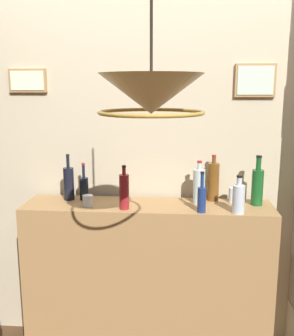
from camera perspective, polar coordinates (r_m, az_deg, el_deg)
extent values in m
cube|color=#BCAD8E|center=(2.75, 0.54, 2.53)|extent=(3.74, 0.08, 2.76)
cube|color=#9E7547|center=(2.85, -16.63, 11.87)|extent=(0.26, 0.03, 0.16)
cube|color=beige|center=(2.84, -16.75, 11.86)|extent=(0.23, 0.01, 0.13)
cube|color=#9E7547|center=(2.70, 15.19, 11.98)|extent=(0.26, 0.03, 0.21)
cube|color=#B7D1B7|center=(2.69, 15.25, 11.99)|extent=(0.23, 0.01, 0.18)
cube|color=#9E7547|center=(2.77, 0.09, -15.86)|extent=(1.60, 0.36, 1.07)
cylinder|color=silver|center=(2.60, 7.43, -2.62)|extent=(0.08, 0.08, 0.22)
cylinder|color=silver|center=(2.57, 7.51, 0.26)|extent=(0.03, 0.03, 0.05)
cylinder|color=maroon|center=(2.56, 7.52, 0.90)|extent=(0.03, 0.03, 0.01)
cylinder|color=brown|center=(2.67, 9.43, -1.97)|extent=(0.08, 0.08, 0.25)
cylinder|color=brown|center=(2.64, 9.53, 1.13)|extent=(0.02, 0.02, 0.04)
cylinder|color=maroon|center=(2.64, 9.56, 1.73)|extent=(0.03, 0.03, 0.01)
cylinder|color=#175120|center=(2.63, 15.47, -2.71)|extent=(0.07, 0.07, 0.23)
cylinder|color=#175120|center=(2.60, 15.65, 0.59)|extent=(0.03, 0.03, 0.08)
cylinder|color=black|center=(2.59, 15.71, 1.59)|extent=(0.04, 0.04, 0.01)
cylinder|color=maroon|center=(2.46, -3.28, -3.41)|extent=(0.06, 0.06, 0.22)
cylinder|color=maroon|center=(2.43, -3.31, -0.42)|extent=(0.02, 0.02, 0.05)
cylinder|color=black|center=(2.42, -3.32, 0.24)|extent=(0.03, 0.03, 0.01)
cylinder|color=silver|center=(2.44, 12.94, -4.38)|extent=(0.07, 0.07, 0.17)
cylinder|color=silver|center=(2.41, 13.05, -1.87)|extent=(0.03, 0.03, 0.05)
cylinder|color=black|center=(2.41, 13.09, -1.15)|extent=(0.04, 0.04, 0.01)
cylinder|color=black|center=(2.69, -8.97, -2.94)|extent=(0.06, 0.06, 0.15)
cylinder|color=black|center=(2.67, -9.05, -0.47)|extent=(0.02, 0.02, 0.09)
cylinder|color=maroon|center=(2.66, -9.08, 0.58)|extent=(0.02, 0.02, 0.01)
cylinder|color=navy|center=(2.42, 7.81, -4.54)|extent=(0.05, 0.05, 0.15)
cylinder|color=navy|center=(2.39, 7.89, -1.80)|extent=(0.02, 0.02, 0.09)
cylinder|color=black|center=(2.38, 7.92, -0.66)|extent=(0.02, 0.02, 0.01)
cylinder|color=black|center=(2.70, -11.10, -2.23)|extent=(0.07, 0.07, 0.22)
cylinder|color=black|center=(2.67, -11.22, 0.85)|extent=(0.02, 0.02, 0.08)
cylinder|color=black|center=(2.67, -11.26, 1.81)|extent=(0.02, 0.02, 0.01)
cylinder|color=silver|center=(2.67, 12.22, -3.78)|extent=(0.06, 0.06, 0.10)
cylinder|color=silver|center=(2.56, -8.45, -4.63)|extent=(0.07, 0.07, 0.07)
cone|color=beige|center=(1.64, 0.60, 10.56)|extent=(0.43, 0.43, 0.16)
cylinder|color=black|center=(1.66, 0.63, 20.99)|extent=(0.01, 0.01, 0.44)
torus|color=#AD8433|center=(1.64, 0.60, 7.94)|extent=(0.44, 0.44, 0.02)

